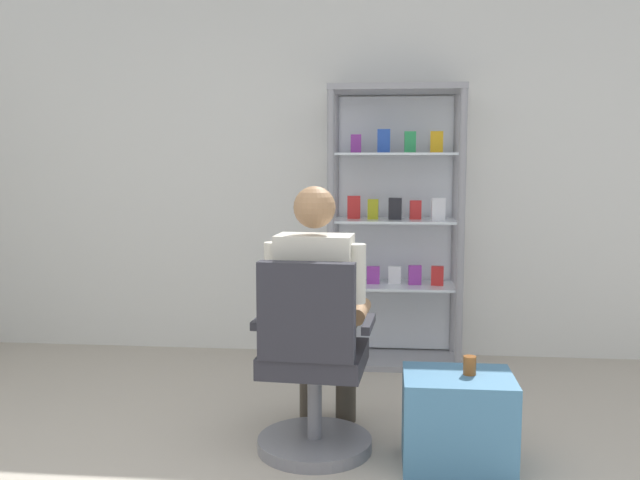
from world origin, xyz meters
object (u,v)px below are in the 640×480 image
Objects in this scene: display_cabinet_main at (395,225)px; seated_shopkeeper at (318,302)px; storage_crate at (458,421)px; office_chair at (313,375)px; tea_glass at (470,365)px.

display_cabinet_main is 1.52m from seated_shopkeeper.
storage_crate is at bearing -80.46° from display_cabinet_main.
display_cabinet_main is at bearing 99.54° from storage_crate.
display_cabinet_main is 1.76m from office_chair.
office_chair reaches higher than storage_crate.
office_chair is at bearing 176.36° from tea_glass.
seated_shopkeeper reaches higher than office_chair.
storage_crate is (0.68, -0.06, -0.18)m from office_chair.
office_chair is at bearing 174.99° from storage_crate.
display_cabinet_main is 1.76m from tea_glass.
display_cabinet_main reaches higher than seated_shopkeeper.
display_cabinet_main is at bearing 75.08° from seated_shopkeeper.
display_cabinet_main is 22.04× the size of tea_glass.
tea_glass is (0.33, -1.66, -0.49)m from display_cabinet_main.
display_cabinet_main is 1.85m from storage_crate.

